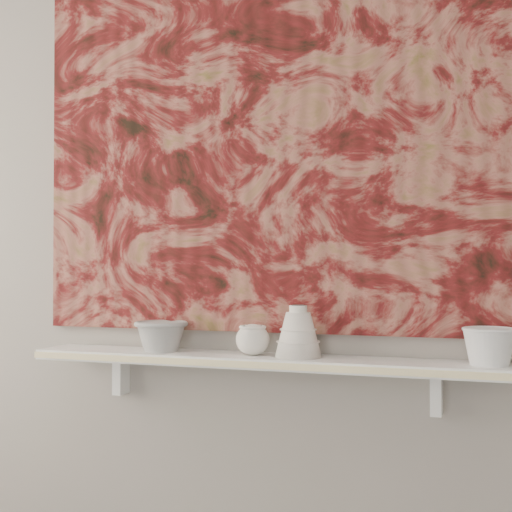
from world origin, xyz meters
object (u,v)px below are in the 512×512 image
at_px(cup_cream, 253,340).
at_px(bowl_white, 489,346).
at_px(bell_vessel, 298,331).
at_px(bowl_grey, 161,336).
at_px(painting, 268,148).
at_px(shelf, 259,361).

xyz_separation_m(cup_cream, bowl_white, (0.65, 0.00, 0.01)).
bearing_deg(bell_vessel, bowl_grey, 180.00).
height_order(painting, cup_cream, painting).
distance_m(shelf, bowl_grey, 0.32).
bearing_deg(bowl_white, painting, 172.70).
xyz_separation_m(shelf, bell_vessel, (0.12, 0.00, 0.09)).
height_order(painting, bell_vessel, painting).
relative_size(cup_cream, bowl_white, 0.71).
height_order(cup_cream, bowl_white, bowl_white).
height_order(painting, bowl_white, painting).
height_order(shelf, bowl_grey, bowl_grey).
bearing_deg(bell_vessel, shelf, 180.00).
relative_size(shelf, bell_vessel, 9.53).
bearing_deg(cup_cream, bell_vessel, 0.00).
relative_size(bell_vessel, bowl_white, 1.07).
bearing_deg(painting, bowl_white, -7.30).
bearing_deg(bowl_grey, bell_vessel, 0.00).
relative_size(bowl_grey, cup_cream, 1.67).
xyz_separation_m(painting, bowl_white, (0.63, -0.08, -0.56)).
height_order(shelf, cup_cream, cup_cream).
xyz_separation_m(shelf, bowl_grey, (-0.31, 0.00, 0.06)).
height_order(bowl_grey, cup_cream, bowl_grey).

